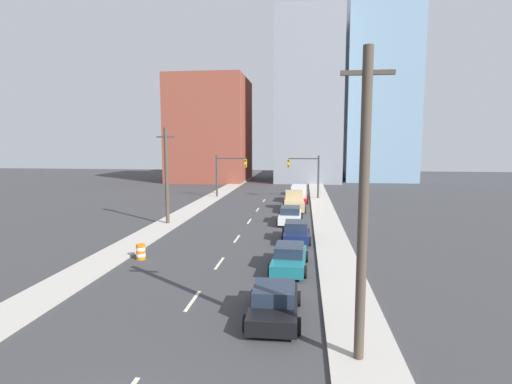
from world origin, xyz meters
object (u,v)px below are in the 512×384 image
at_px(sedan_teal, 289,258).
at_px(traffic_barrel, 141,252).
at_px(traffic_signal_right, 309,171).
at_px(utility_pole_left_mid, 167,175).
at_px(sedan_navy, 296,232).
at_px(sedan_black, 274,303).
at_px(sedan_yellow, 297,190).
at_px(utility_pole_right_near, 363,207).
at_px(sedan_white, 290,215).
at_px(box_truck_red, 299,194).
at_px(traffic_signal_left, 226,170).
at_px(pickup_truck_tan, 294,202).

bearing_deg(sedan_teal, traffic_barrel, 177.14).
height_order(traffic_signal_right, utility_pole_left_mid, utility_pole_left_mid).
relative_size(utility_pole_left_mid, sedan_navy, 1.89).
bearing_deg(traffic_barrel, sedan_black, -39.89).
xyz_separation_m(traffic_signal_right, sedan_yellow, (-1.58, 4.40, -3.00)).
bearing_deg(utility_pole_right_near, sedan_navy, 98.29).
bearing_deg(traffic_signal_right, sedan_yellow, 109.71).
distance_m(utility_pole_right_near, sedan_white, 23.52).
xyz_separation_m(sedan_black, box_truck_red, (0.56, 33.53, 0.33)).
xyz_separation_m(sedan_black, sedan_teal, (0.38, 6.56, 0.02)).
xyz_separation_m(traffic_signal_left, sedan_yellow, (9.25, 4.40, -3.00)).
distance_m(utility_pole_left_mid, sedan_white, 11.49).
distance_m(traffic_signal_left, traffic_barrel, 28.83).
distance_m(utility_pole_right_near, sedan_navy, 17.01).
bearing_deg(traffic_signal_left, utility_pole_right_near, -72.83).
bearing_deg(sedan_teal, sedan_white, 93.74).
relative_size(traffic_signal_left, utility_pole_left_mid, 0.66).
bearing_deg(sedan_yellow, sedan_black, -92.65).
distance_m(traffic_signal_left, pickup_truck_tan, 13.13).
xyz_separation_m(sedan_navy, sedan_white, (-0.65, 6.66, 0.02)).
xyz_separation_m(sedan_black, sedan_yellow, (0.19, 40.38, 0.02)).
relative_size(traffic_signal_right, utility_pole_left_mid, 0.66).
bearing_deg(traffic_barrel, pickup_truck_tan, 65.73).
height_order(utility_pole_right_near, traffic_barrel, utility_pole_right_near).
distance_m(sedan_navy, sedan_yellow, 27.14).
bearing_deg(traffic_signal_right, traffic_signal_left, 180.00).
bearing_deg(sedan_black, traffic_signal_left, 103.28).
bearing_deg(sedan_yellow, traffic_signal_left, -156.95).
distance_m(traffic_signal_left, sedan_white, 18.68).
bearing_deg(traffic_barrel, utility_pole_right_near, -41.29).
distance_m(sedan_teal, pickup_truck_tan, 20.48).
relative_size(traffic_barrel, sedan_teal, 0.20).
relative_size(sedan_navy, box_truck_red, 0.73).
relative_size(traffic_signal_right, pickup_truck_tan, 1.00).
bearing_deg(box_truck_red, pickup_truck_tan, -92.81).
bearing_deg(traffic_signal_right, pickup_truck_tan, -100.42).
xyz_separation_m(utility_pole_right_near, sedan_teal, (-2.60, 9.55, -4.47)).
height_order(sedan_navy, box_truck_red, box_truck_red).
height_order(traffic_signal_right, sedan_black, traffic_signal_right).
bearing_deg(sedan_navy, sedan_black, -94.24).
xyz_separation_m(sedan_white, box_truck_red, (0.59, 13.62, 0.28)).
height_order(sedan_navy, pickup_truck_tan, pickup_truck_tan).
xyz_separation_m(traffic_signal_right, sedan_teal, (-1.38, -29.43, -3.00)).
relative_size(sedan_black, box_truck_red, 0.70).
bearing_deg(utility_pole_left_mid, sedan_teal, -45.46).
xyz_separation_m(sedan_teal, pickup_truck_tan, (-0.26, 20.48, 0.18)).
bearing_deg(sedan_white, traffic_signal_left, 119.98).
height_order(sedan_white, box_truck_red, box_truck_red).
distance_m(sedan_teal, sedan_yellow, 33.83).
height_order(utility_pole_right_near, sedan_yellow, utility_pole_right_near).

